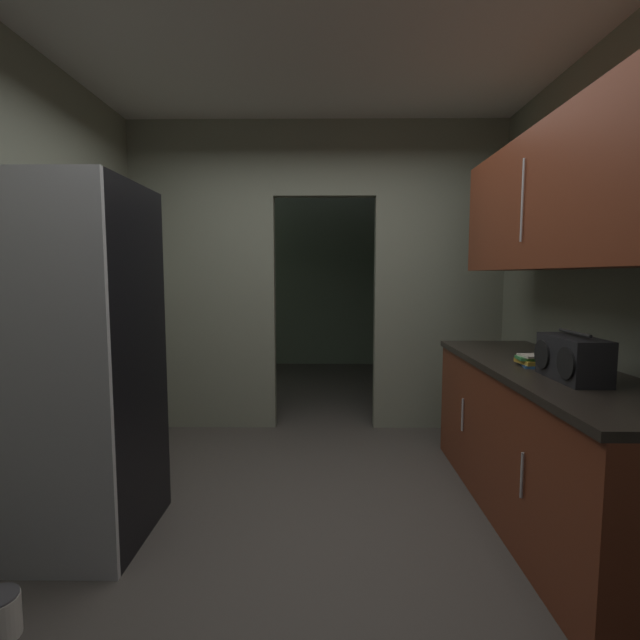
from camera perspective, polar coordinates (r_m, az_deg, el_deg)
name	(u,v)px	position (r m, az deg, el deg)	size (l,w,h in m)	color
ground	(312,530)	(2.83, -1.00, -24.23)	(20.00, 20.00, 0.00)	#47423D
kitchen_overhead_slab	(314,48)	(3.29, -0.79, 30.26)	(3.73, 7.58, 0.06)	silver
kitchen_partition	(315,269)	(4.24, -0.59, 6.31)	(3.33, 0.12, 2.75)	gray
adjoining_room_shell	(320,277)	(6.33, -0.03, 5.27)	(3.33, 3.14, 2.75)	slate
refrigerator	(73,365)	(2.76, -27.99, -4.92)	(0.73, 0.77, 1.87)	black
lower_cabinet_run	(544,443)	(3.04, 25.73, -13.44)	(0.67, 2.16, 0.88)	maroon
upper_cabinet_counterside	(556,200)	(2.91, 26.88, 12.92)	(0.36, 1.95, 0.75)	maroon
boombox	(572,358)	(2.62, 28.48, -4.15)	(0.20, 0.40, 0.24)	black
book_stack	(530,361)	(2.93, 24.29, -4.54)	(0.14, 0.18, 0.07)	#2D609E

